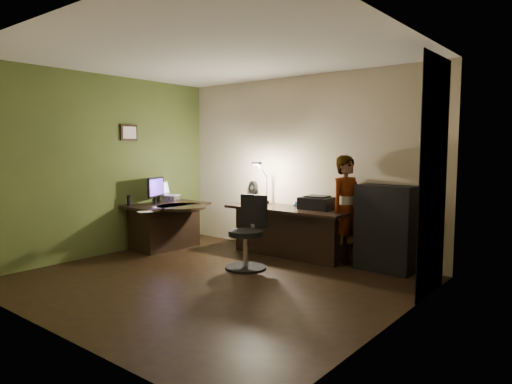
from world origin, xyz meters
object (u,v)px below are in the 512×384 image
Objects in this scene: monitor at (155,195)px; office_chair at (246,233)px; desk_left at (167,226)px; person at (347,210)px; cabinet at (386,228)px; desk_right at (288,232)px.

monitor reaches higher than office_chair.
monitor is at bearing -139.15° from desk_left.
person reaches higher than desk_left.
monitor reaches higher than desk_left.
office_chair is at bearing -24.77° from monitor.
office_chair reaches higher than desk_left.
cabinet reaches higher than office_chair.
desk_right reaches higher than desk_left.
office_chair is (1.93, -0.05, -0.38)m from monitor.
person is (2.71, 0.93, 0.40)m from desk_left.
office_chair is at bearing -92.18° from desk_right.
office_chair is at bearing -3.34° from desk_left.
person is at bearing 9.39° from desk_right.
monitor is (-3.42, -1.04, 0.30)m from cabinet.
monitor is at bearing -155.83° from desk_right.
desk_right is 2.22m from monitor.
cabinet reaches higher than desk_right.
desk_left is 2.89m from person.
desk_left is at bearing 165.43° from office_chair.
monitor is 0.49× the size of office_chair.
desk_left is at bearing -157.11° from desk_right.
person is at bearing 40.74° from office_chair.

